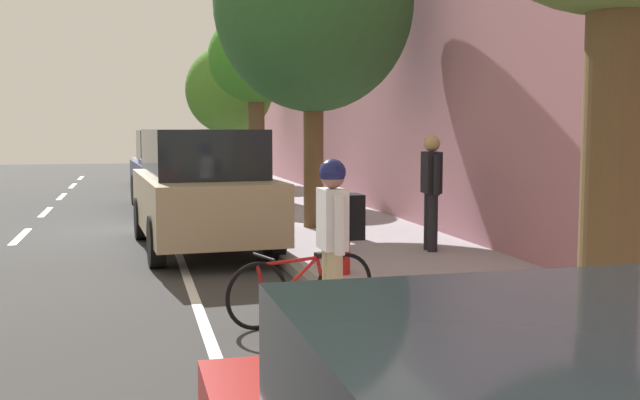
{
  "coord_description": "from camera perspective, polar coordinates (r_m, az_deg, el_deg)",
  "views": [
    {
      "loc": [
        -0.48,
        -15.05,
        2.02
      ],
      "look_at": [
        1.14,
        -8.48,
        1.37
      ],
      "focal_mm": 42.52,
      "sensor_mm": 36.0,
      "label": 1
    }
  ],
  "objects": [
    {
      "name": "parked_sedan_silver_far",
      "position": [
        26.74,
        -11.87,
        2.65
      ],
      "size": [
        2.0,
        4.48,
        1.52
      ],
      "color": "#B7BABF",
      "rests_on": "ground"
    },
    {
      "name": "pedestrian_on_phone",
      "position": [
        11.61,
        8.37,
        1.11
      ],
      "size": [
        0.26,
        0.62,
        1.76
      ],
      "color": "black",
      "rests_on": "sidewalk"
    },
    {
      "name": "street_tree_corner",
      "position": [
        26.76,
        -6.85,
        8.2
      ],
      "size": [
        3.03,
        3.03,
        4.73
      ],
      "color": "#4B3827",
      "rests_on": "sidewalk"
    },
    {
      "name": "street_tree_mid_block",
      "position": [
        14.4,
        -0.5,
        14.59
      ],
      "size": [
        3.69,
        3.69,
        6.19
      ],
      "color": "brown",
      "rests_on": "sidewalk"
    },
    {
      "name": "ground",
      "position": [
        15.19,
        -11.92,
        -2.28
      ],
      "size": [
        57.86,
        57.86,
        0.0
      ],
      "primitive_type": "plane",
      "color": "#343434"
    },
    {
      "name": "street_tree_far_end",
      "position": [
        20.95,
        -4.85,
        10.43
      ],
      "size": [
        2.6,
        2.6,
        5.0
      ],
      "color": "brown",
      "rests_on": "sidewalk"
    },
    {
      "name": "lane_stripe_centre",
      "position": [
        15.15,
        -21.6,
        -2.56
      ],
      "size": [
        0.14,
        35.8,
        0.01
      ],
      "color": "white",
      "rests_on": "ground"
    },
    {
      "name": "curb_edge",
      "position": [
        15.32,
        -5.72,
        -1.85
      ],
      "size": [
        0.16,
        36.16,
        0.14
      ],
      "primitive_type": "cube",
      "color": "gray",
      "rests_on": "ground"
    },
    {
      "name": "fire_hydrant",
      "position": [
        9.71,
        1.64,
        -3.12
      ],
      "size": [
        0.22,
        0.22,
        0.84
      ],
      "color": "red",
      "rests_on": "sidewalk"
    },
    {
      "name": "parked_suv_tan_second",
      "position": [
        12.66,
        -8.94,
        0.91
      ],
      "size": [
        2.19,
        4.81,
        1.99
      ],
      "color": "tan",
      "rests_on": "ground"
    },
    {
      "name": "lane_stripe_bike_edge",
      "position": [
        15.2,
        -11.22,
        -2.25
      ],
      "size": [
        0.12,
        36.16,
        0.01
      ],
      "primitive_type": "cube",
      "color": "white",
      "rests_on": "ground"
    },
    {
      "name": "sidewalk",
      "position": [
        15.64,
        0.24,
        -1.67
      ],
      "size": [
        3.12,
        36.16,
        0.14
      ],
      "primitive_type": "cube",
      "color": "#A59AA5",
      "rests_on": "ground"
    },
    {
      "name": "cyclist_with_backpack",
      "position": [
        7.38,
        1.16,
        -2.08
      ],
      "size": [
        0.42,
        0.62,
        1.72
      ],
      "color": "#C6B284",
      "rests_on": "ground"
    },
    {
      "name": "bicycle_at_curb",
      "position": [
        7.88,
        -1.29,
        -6.63
      ],
      "size": [
        1.67,
        0.63,
        0.75
      ],
      "color": "black",
      "rests_on": "ground"
    },
    {
      "name": "parked_pickup_dark_blue_mid",
      "position": [
        18.93,
        -10.68,
        2.0
      ],
      "size": [
        2.3,
        5.42,
        1.95
      ],
      "color": "navy",
      "rests_on": "ground"
    },
    {
      "name": "building_facade",
      "position": [
        16.08,
        6.59,
        8.88
      ],
      "size": [
        0.5,
        36.16,
        5.97
      ],
      "primitive_type": "cube",
      "color": "#AE717D",
      "rests_on": "ground"
    }
  ]
}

